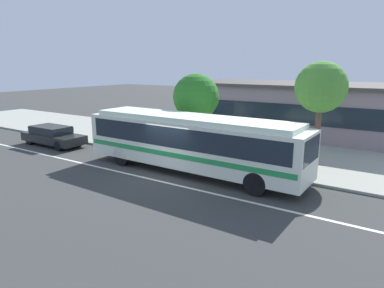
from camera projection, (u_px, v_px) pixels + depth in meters
ground_plane at (168, 176)px, 16.46m from camera, size 120.00×120.00×0.00m
sidewalk_slab at (229, 148)px, 21.76m from camera, size 60.00×8.00×0.12m
lane_stripe_center at (158, 181)px, 15.80m from camera, size 56.00×0.16×0.01m
transit_bus at (191, 140)px, 16.73m from camera, size 11.76×2.74×2.86m
sedan_behind_bus at (52, 135)px, 22.71m from camera, size 4.77×1.77×1.29m
pedestrian_waiting_near_sign at (162, 137)px, 20.08m from camera, size 0.48×0.48×1.70m
pedestrian_walking_along_curb at (173, 133)px, 21.57m from camera, size 0.45×0.45×1.61m
pedestrian_standing_by_tree at (278, 149)px, 17.25m from camera, size 0.46×0.46×1.69m
bus_stop_sign at (285, 142)px, 16.00m from camera, size 0.08×0.44×2.52m
street_tree_near_stop at (196, 97)px, 20.20m from camera, size 2.76×2.76×4.67m
street_tree_mid_block at (321, 88)px, 17.10m from camera, size 2.59×2.59×5.35m
station_building at (293, 108)px, 26.88m from camera, size 15.91×8.42×3.93m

